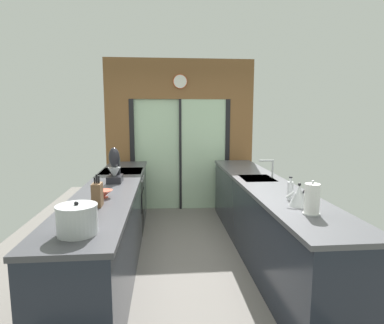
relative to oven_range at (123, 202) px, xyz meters
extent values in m
cube|color=slate|center=(0.91, -0.65, -0.47)|extent=(5.04, 7.60, 0.02)
cube|color=brown|center=(0.91, 1.15, 1.89)|extent=(2.64, 0.08, 0.70)
cube|color=#B2D1AD|center=(0.49, 1.17, 0.54)|extent=(0.80, 0.02, 2.00)
cube|color=#B2D1AD|center=(1.33, 1.13, 0.54)|extent=(0.80, 0.02, 2.00)
cube|color=black|center=(0.05, 1.15, 0.54)|extent=(0.08, 0.10, 2.00)
cube|color=black|center=(1.77, 1.15, 0.54)|extent=(0.08, 0.10, 2.00)
cube|color=black|center=(0.91, 1.15, 0.54)|extent=(0.04, 0.10, 2.00)
cube|color=brown|center=(-0.20, 1.15, 0.54)|extent=(0.42, 0.08, 2.00)
cube|color=brown|center=(2.02, 1.15, 0.54)|extent=(0.42, 0.08, 2.00)
cylinder|color=white|center=(0.91, 1.09, 1.84)|extent=(0.23, 0.03, 0.23)
torus|color=#DB4C23|center=(0.91, 1.09, 1.84)|extent=(0.25, 0.02, 0.25)
cube|color=#1E232D|center=(0.00, -1.57, -0.02)|extent=(0.58, 2.55, 0.88)
cube|color=#1E232D|center=(0.00, 0.63, -0.02)|extent=(0.58, 0.65, 0.88)
cube|color=#3D3D42|center=(0.00, -0.95, 0.44)|extent=(0.62, 3.80, 0.04)
cube|color=#1E232D|center=(1.82, -0.95, -0.02)|extent=(0.58, 3.80, 0.88)
cube|color=#4C4C51|center=(1.82, -0.95, 0.44)|extent=(0.62, 3.80, 0.04)
cube|color=#B7BABC|center=(1.80, -0.70, 0.44)|extent=(0.40, 0.48, 0.05)
cylinder|color=#B7BABC|center=(2.00, -0.70, 0.58)|extent=(0.02, 0.02, 0.24)
cylinder|color=#B7BABC|center=(1.91, -0.70, 0.69)|extent=(0.18, 0.02, 0.02)
cube|color=black|center=(0.00, 0.00, -0.02)|extent=(0.58, 0.60, 0.88)
cube|color=black|center=(0.29, 0.00, 0.02)|extent=(0.01, 0.48, 0.28)
cube|color=black|center=(0.00, 0.00, 0.45)|extent=(0.58, 0.60, 0.03)
cylinder|color=#B7BABC|center=(0.30, -0.18, 0.34)|extent=(0.02, 0.04, 0.04)
cylinder|color=#B7BABC|center=(0.30, 0.00, 0.34)|extent=(0.02, 0.04, 0.04)
cylinder|color=#B7BABC|center=(0.30, 0.18, 0.34)|extent=(0.02, 0.04, 0.04)
cylinder|color=#BC4C38|center=(0.02, -1.54, 0.47)|extent=(0.08, 0.08, 0.01)
cone|color=#BC4C38|center=(0.02, -1.54, 0.51)|extent=(0.18, 0.18, 0.07)
cube|color=brown|center=(0.02, -1.84, 0.57)|extent=(0.08, 0.14, 0.21)
cylinder|color=black|center=(0.00, -1.84, 0.69)|extent=(0.02, 0.02, 0.06)
cylinder|color=black|center=(0.02, -1.84, 0.71)|extent=(0.02, 0.02, 0.09)
cylinder|color=black|center=(0.04, -1.84, 0.70)|extent=(0.02, 0.02, 0.08)
cube|color=black|center=(0.02, -0.80, 0.50)|extent=(0.17, 0.26, 0.08)
cube|color=black|center=(0.02, -0.70, 0.64)|extent=(0.10, 0.08, 0.20)
ellipsoid|color=black|center=(0.02, -0.81, 0.76)|extent=(0.13, 0.12, 0.24)
cone|color=#B7BABC|center=(0.02, -0.83, 0.58)|extent=(0.15, 0.15, 0.13)
cylinder|color=#B7BABC|center=(0.02, -2.52, 0.56)|extent=(0.27, 0.27, 0.19)
cylinder|color=#B7BABC|center=(0.02, -2.52, 0.66)|extent=(0.28, 0.28, 0.01)
sphere|color=black|center=(0.02, -2.52, 0.68)|extent=(0.03, 0.03, 0.03)
cone|color=#B7BABC|center=(1.80, -1.98, 0.56)|extent=(0.18, 0.18, 0.18)
sphere|color=black|center=(1.80, -1.98, 0.66)|extent=(0.03, 0.03, 0.03)
cylinder|color=#B7BABC|center=(1.72, -1.98, 0.56)|extent=(0.08, 0.02, 0.07)
torus|color=black|center=(1.88, -1.98, 0.56)|extent=(0.12, 0.01, 0.12)
cylinder|color=silver|center=(1.80, -1.78, 0.55)|extent=(0.06, 0.06, 0.18)
cylinder|color=silver|center=(1.80, -1.78, 0.66)|extent=(0.03, 0.03, 0.04)
cylinder|color=black|center=(1.80, -1.78, 0.68)|extent=(0.03, 0.03, 0.01)
cylinder|color=#B7BABC|center=(1.80, -2.23, 0.47)|extent=(0.14, 0.14, 0.01)
cylinder|color=white|center=(1.80, -2.23, 0.60)|extent=(0.12, 0.12, 0.24)
sphere|color=#B7BABC|center=(1.80, -2.23, 0.73)|extent=(0.03, 0.03, 0.03)
camera|label=1|loc=(0.61, -4.67, 1.27)|focal=30.18mm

